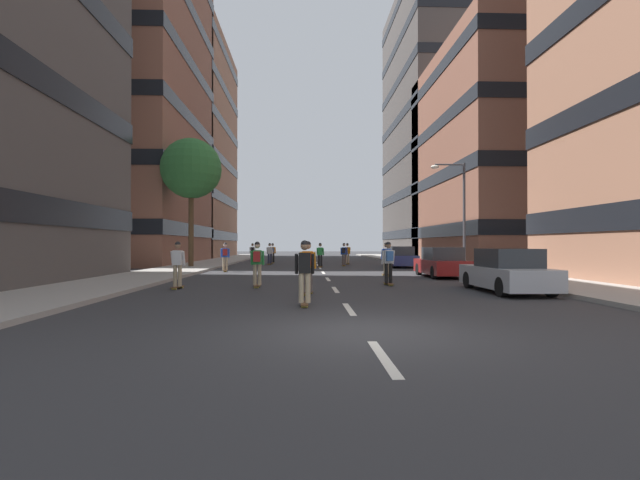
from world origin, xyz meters
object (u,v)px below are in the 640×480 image
parked_car_far (507,272)px  skater_4 (253,252)px  skater_0 (389,260)px  skater_1 (273,252)px  skater_2 (257,261)px  skater_6 (225,255)px  skater_11 (344,253)px  skater_7 (320,254)px  parked_car_mid (442,263)px  skater_5 (178,263)px  streetlamp_right (458,204)px  skater_9 (270,253)px  skater_12 (347,253)px  street_tree_near (191,169)px  parked_car_near (400,258)px  skater_8 (305,270)px  skater_10 (307,264)px  skater_3 (386,257)px

parked_car_far → skater_4: 28.42m
skater_0 → skater_1: 22.46m
skater_2 → skater_6: (-2.97, 10.13, 0.00)m
skater_4 → skater_11: 10.25m
skater_4 → skater_7: 10.34m
parked_car_mid → skater_5: (-11.78, -5.83, 0.29)m
parked_car_far → skater_0: skater_0 is taller
streetlamp_right → skater_9: bearing=140.5°
skater_12 → street_tree_near: bearing=-153.3°
skater_2 → skater_11: bearing=74.0°
parked_car_near → skater_4: skater_4 is taller
skater_6 → skater_7: (5.98, 5.15, -0.03)m
skater_2 → skater_5: 2.96m
skater_0 → skater_9: same height
skater_4 → skater_7: (5.85, -8.53, -0.03)m
streetlamp_right → skater_2: size_ratio=3.65×
streetlamp_right → skater_8: streetlamp_right is taller
skater_4 → skater_1: bearing=-38.0°
skater_11 → skater_10: bearing=-98.6°
skater_5 → skater_6: (-0.05, 10.62, 0.03)m
skater_0 → skater_5: 8.26m
streetlamp_right → skater_12: size_ratio=3.65×
parked_car_near → skater_10: size_ratio=2.47×
skater_0 → skater_4: bearing=109.3°
skater_8 → skater_11: bearing=82.2°
parked_car_mid → skater_10: size_ratio=2.47×
skater_8 → street_tree_near: bearing=111.7°
skater_2 → skater_12: bearing=74.8°
skater_9 → skater_12: (6.45, 0.42, 0.00)m
skater_6 → skater_9: size_ratio=1.00×
parked_car_far → streetlamp_right: 12.48m
street_tree_near → streetlamp_right: 18.14m
skater_3 → skater_9: 15.31m
skater_1 → street_tree_near: bearing=-123.0°
skater_1 → skater_11: (5.81, -5.23, 0.00)m
skater_0 → skater_9: size_ratio=1.00×
skater_0 → parked_car_near: bearing=76.1°
parked_car_mid → skater_2: size_ratio=2.47×
skater_10 → parked_car_far: bearing=4.9°
skater_6 → skater_8: same height
street_tree_near → streetlamp_right: (17.29, -4.70, -2.81)m
parked_car_near → skater_12: size_ratio=2.47×
parked_car_far → skater_2: skater_2 is taller
skater_0 → skater_3: bearing=80.5°
parked_car_far → skater_7: size_ratio=2.47×
parked_car_far → street_tree_near: 23.08m
skater_5 → skater_6: size_ratio=1.00×
streetlamp_right → skater_10: 15.78m
streetlamp_right → skater_3: 6.89m
skater_6 → skater_12: 13.10m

